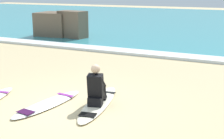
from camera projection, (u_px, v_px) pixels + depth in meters
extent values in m
plane|color=#CCB584|center=(67.00, 110.00, 7.23)|extent=(80.00, 80.00, 0.00)
cube|color=teal|center=(214.00, 22.00, 24.87)|extent=(80.00, 28.00, 0.10)
cube|color=white|center=(158.00, 54.00, 12.96)|extent=(80.00, 0.90, 0.11)
ellipsoid|color=#EFE5C6|center=(99.00, 103.00, 7.59)|extent=(1.04, 2.64, 0.07)
cube|color=black|center=(107.00, 92.00, 8.26)|extent=(0.49, 0.20, 0.01)
cube|color=black|center=(88.00, 114.00, 6.80)|extent=(0.41, 0.31, 0.01)
cube|color=black|center=(95.00, 101.00, 7.30)|extent=(0.38, 0.34, 0.20)
cylinder|color=black|center=(93.00, 92.00, 7.46)|extent=(0.26, 0.43, 0.43)
cylinder|color=black|center=(94.00, 90.00, 7.67)|extent=(0.19, 0.28, 0.42)
cube|color=black|center=(95.00, 97.00, 7.78)|extent=(0.16, 0.24, 0.05)
cylinder|color=black|center=(101.00, 92.00, 7.43)|extent=(0.26, 0.43, 0.43)
cylinder|color=black|center=(104.00, 91.00, 7.63)|extent=(0.19, 0.28, 0.42)
cube|color=black|center=(104.00, 98.00, 7.74)|extent=(0.16, 0.24, 0.05)
cube|color=black|center=(96.00, 86.00, 7.26)|extent=(0.41, 0.38, 0.57)
sphere|color=beige|center=(96.00, 69.00, 7.19)|extent=(0.21, 0.21, 0.21)
cylinder|color=black|center=(91.00, 83.00, 7.42)|extent=(0.20, 0.40, 0.31)
cylinder|color=black|center=(103.00, 83.00, 7.37)|extent=(0.20, 0.40, 0.31)
ellipsoid|color=white|center=(48.00, 104.00, 7.54)|extent=(0.74, 2.26, 0.07)
cube|color=purple|center=(65.00, 95.00, 8.04)|extent=(0.49, 0.15, 0.01)
cube|color=#351037|center=(26.00, 112.00, 6.95)|extent=(0.39, 0.27, 0.01)
cube|color=purple|center=(0.00, 92.00, 8.28)|extent=(0.49, 0.20, 0.01)
cube|color=brown|center=(73.00, 25.00, 16.89)|extent=(1.59, 1.02, 1.50)
cube|color=#756656|center=(72.00, 26.00, 18.57)|extent=(2.06, 2.04, 0.97)
cube|color=brown|center=(55.00, 25.00, 17.72)|extent=(1.93, 1.83, 1.36)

